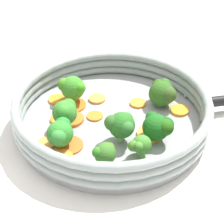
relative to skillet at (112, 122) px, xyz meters
name	(u,v)px	position (x,y,z in m)	size (l,w,h in m)	color
ground_plane	(112,126)	(0.00, 0.00, -0.01)	(4.00, 4.00, 0.00)	silver
skillet	(112,122)	(0.00, 0.00, 0.00)	(0.33, 0.33, 0.02)	#939699
skillet_rim_wall	(112,108)	(0.00, 0.00, 0.03)	(0.34, 0.34, 0.05)	#8E9B9A
skillet_rivet_left	(202,120)	(0.14, -0.08, 0.01)	(0.01, 0.01, 0.01)	#95999B
skillet_rivet_right	(185,95)	(0.16, 0.00, 0.01)	(0.01, 0.01, 0.01)	#96959C
carrot_slice_0	(57,100)	(-0.07, 0.10, 0.01)	(0.03, 0.03, 0.00)	orange
carrot_slice_1	(72,119)	(-0.07, 0.03, 0.01)	(0.04, 0.04, 0.01)	orange
carrot_slice_2	(95,116)	(-0.03, 0.02, 0.01)	(0.03, 0.03, 0.00)	orange
carrot_slice_3	(151,134)	(0.04, -0.07, 0.01)	(0.05, 0.05, 0.01)	orange
carrot_slice_4	(180,110)	(0.12, -0.03, 0.01)	(0.03, 0.03, 0.01)	orange
carrot_slice_5	(73,105)	(-0.05, 0.07, 0.01)	(0.05, 0.05, 0.00)	orange
carrot_slice_6	(62,158)	(-0.12, -0.06, 0.01)	(0.04, 0.04, 0.01)	orange
carrot_slice_7	(60,119)	(-0.09, 0.04, 0.01)	(0.03, 0.03, 0.01)	orange
carrot_slice_8	(69,145)	(-0.09, -0.04, 0.01)	(0.05, 0.05, 0.00)	orange
carrot_slice_9	(138,103)	(0.06, 0.02, 0.01)	(0.03, 0.03, 0.00)	orange
carrot_slice_10	(47,143)	(-0.13, -0.02, 0.01)	(0.03, 0.03, 0.00)	orange
carrot_slice_11	(96,99)	(0.00, 0.07, 0.01)	(0.03, 0.03, 0.00)	orange
broccoli_floret_0	(121,125)	(-0.01, -0.06, 0.04)	(0.05, 0.05, 0.05)	#85A56E
broccoli_floret_1	(105,153)	(-0.06, -0.10, 0.03)	(0.04, 0.03, 0.04)	#6B9654
broccoli_floret_2	(158,127)	(0.04, -0.08, 0.04)	(0.05, 0.05, 0.05)	#7CAC65
broccoli_floret_3	(162,92)	(0.10, 0.00, 0.03)	(0.05, 0.06, 0.05)	#6B894D
broccoli_floret_4	(65,112)	(-0.08, 0.01, 0.04)	(0.04, 0.05, 0.05)	#7BA963
broccoli_floret_5	(139,146)	(0.00, -0.11, 0.03)	(0.04, 0.03, 0.04)	#5C8F42
broccoli_floret_6	(60,133)	(-0.11, -0.03, 0.03)	(0.04, 0.05, 0.05)	#6E8E55
broccoli_floret_7	(72,88)	(-0.04, 0.08, 0.04)	(0.05, 0.05, 0.05)	#85B66B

